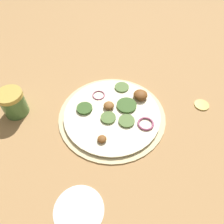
# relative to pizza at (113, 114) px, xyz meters

# --- Properties ---
(ground_plane) EXTENTS (3.00, 3.00, 0.00)m
(ground_plane) POSITION_rel_pizza_xyz_m (0.00, 0.00, -0.01)
(ground_plane) COLOR tan
(pizza) EXTENTS (0.29, 0.29, 0.03)m
(pizza) POSITION_rel_pizza_xyz_m (0.00, 0.00, 0.00)
(pizza) COLOR beige
(pizza) RESTS_ON ground_plane
(spice_jar) EXTENTS (0.07, 0.07, 0.07)m
(spice_jar) POSITION_rel_pizza_xyz_m (0.27, -0.01, 0.03)
(spice_jar) COLOR #4C7F42
(spice_jar) RESTS_ON ground_plane
(loose_cap) EXTENTS (0.04, 0.04, 0.01)m
(loose_cap) POSITION_rel_pizza_xyz_m (-0.25, -0.04, -0.00)
(loose_cap) COLOR gold
(loose_cap) RESTS_ON ground_plane
(flour_patch) EXTENTS (0.10, 0.10, 0.00)m
(flour_patch) POSITION_rel_pizza_xyz_m (0.07, 0.25, -0.01)
(flour_patch) COLOR white
(flour_patch) RESTS_ON ground_plane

